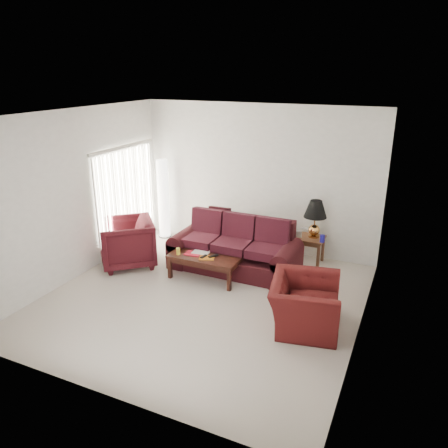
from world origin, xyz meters
name	(u,v)px	position (x,y,z in m)	size (l,w,h in m)	color
floor	(203,299)	(0.00, 0.00, 0.00)	(5.00, 5.00, 0.00)	beige
blinds	(126,200)	(-2.42, 1.30, 1.08)	(0.10, 2.00, 2.16)	silver
sofa	(234,246)	(0.03, 1.24, 0.49)	(2.42, 1.04, 0.99)	black
throw_pillow	(219,218)	(-0.57, 1.86, 0.77)	(0.45, 0.13, 0.45)	black
end_table	(310,250)	(1.27, 2.15, 0.27)	(0.50, 0.50, 0.54)	brown
table_lamp	(315,219)	(1.30, 2.19, 0.91)	(0.44, 0.44, 0.74)	#C2803C
clock	(298,234)	(1.03, 2.04, 0.61)	(0.13, 0.05, 0.13)	#B2B3B7
blue_canister	(322,239)	(1.51, 1.99, 0.61)	(0.09, 0.09, 0.14)	navy
picture_frame	(305,228)	(1.08, 2.38, 0.62)	(0.13, 0.02, 0.16)	silver
floor_lamp	(163,199)	(-2.10, 2.20, 0.89)	(0.29, 0.29, 1.79)	white
armchair_left	(127,243)	(-1.95, 0.61, 0.46)	(0.98, 1.01, 0.92)	#3A0D13
armchair_right	(304,304)	(1.73, -0.09, 0.36)	(1.12, 0.98, 0.73)	#451010
coffee_table	(205,267)	(-0.31, 0.71, 0.23)	(1.29, 0.65, 0.45)	black
magazine_red	(193,254)	(-0.53, 0.67, 0.46)	(0.29, 0.21, 0.02)	red
magazine_white	(201,252)	(-0.43, 0.78, 0.46)	(0.31, 0.23, 0.02)	silver
magazine_orange	(207,258)	(-0.23, 0.61, 0.46)	(0.26, 0.20, 0.01)	orange
remote_a	(204,256)	(-0.28, 0.60, 0.48)	(0.05, 0.16, 0.02)	black
remote_b	(213,256)	(-0.14, 0.69, 0.48)	(0.06, 0.19, 0.02)	black
yellow_glass	(178,251)	(-0.77, 0.54, 0.51)	(0.07, 0.07, 0.12)	yellow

